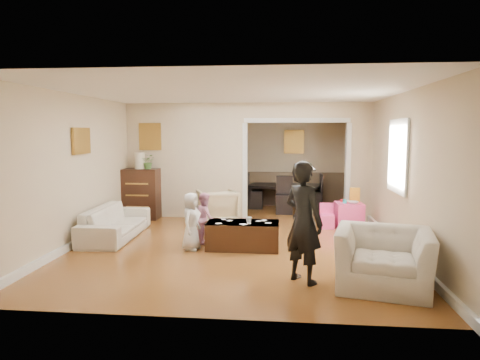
# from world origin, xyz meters

# --- Properties ---
(floor) EXTENTS (7.00, 7.00, 0.00)m
(floor) POSITION_xyz_m (0.00, 0.00, 0.00)
(floor) COLOR #965726
(floor) RESTS_ON ground
(partition_left) EXTENTS (2.75, 0.18, 2.60)m
(partition_left) POSITION_xyz_m (-1.38, 1.80, 1.30)
(partition_left) COLOR #C3A98E
(partition_left) RESTS_ON ground
(partition_right) EXTENTS (0.55, 0.18, 2.60)m
(partition_right) POSITION_xyz_m (2.48, 1.80, 1.30)
(partition_right) COLOR #C3A98E
(partition_right) RESTS_ON ground
(partition_header) EXTENTS (2.22, 0.18, 0.35)m
(partition_header) POSITION_xyz_m (1.10, 1.80, 2.42)
(partition_header) COLOR #C3A98E
(partition_header) RESTS_ON partition_right
(window_pane) EXTENTS (0.03, 0.95, 1.10)m
(window_pane) POSITION_xyz_m (2.73, -0.40, 1.55)
(window_pane) COLOR white
(window_pane) RESTS_ON ground
(framed_art_partition) EXTENTS (0.45, 0.03, 0.55)m
(framed_art_partition) POSITION_xyz_m (-2.20, 1.70, 1.85)
(framed_art_partition) COLOR brown
(framed_art_partition) RESTS_ON partition_left
(framed_art_sofa_wall) EXTENTS (0.03, 0.55, 0.40)m
(framed_art_sofa_wall) POSITION_xyz_m (-2.71, -0.60, 1.80)
(framed_art_sofa_wall) COLOR brown
(framed_art_alcove) EXTENTS (0.45, 0.03, 0.55)m
(framed_art_alcove) POSITION_xyz_m (1.10, 3.44, 1.70)
(framed_art_alcove) COLOR brown
(sofa) EXTENTS (0.83, 1.99, 0.57)m
(sofa) POSITION_xyz_m (-2.29, -0.25, 0.29)
(sofa) COLOR beige
(sofa) RESTS_ON ground
(armchair_back) EXTENTS (1.02, 1.04, 0.73)m
(armchair_back) POSITION_xyz_m (-0.57, 1.13, 0.36)
(armchair_back) COLOR tan
(armchair_back) RESTS_ON ground
(armchair_front) EXTENTS (1.33, 1.23, 0.74)m
(armchair_front) POSITION_xyz_m (2.06, -2.40, 0.37)
(armchair_front) COLOR beige
(armchair_front) RESTS_ON ground
(dresser) EXTENTS (0.82, 0.46, 1.13)m
(dresser) POSITION_xyz_m (-2.38, 1.47, 0.57)
(dresser) COLOR black
(dresser) RESTS_ON ground
(table_lamp) EXTENTS (0.22, 0.22, 0.36)m
(table_lamp) POSITION_xyz_m (-2.38, 1.47, 1.31)
(table_lamp) COLOR beige
(table_lamp) RESTS_ON dresser
(potted_plant) EXTENTS (0.29, 0.26, 0.33)m
(potted_plant) POSITION_xyz_m (-2.18, 1.47, 1.30)
(potted_plant) COLOR #4D7A36
(potted_plant) RESTS_ON dresser
(coffee_table) EXTENTS (1.21, 0.61, 0.45)m
(coffee_table) POSITION_xyz_m (0.14, -0.78, 0.23)
(coffee_table) COLOR #3B2112
(coffee_table) RESTS_ON ground
(coffee_cup) EXTENTS (0.11, 0.11, 0.10)m
(coffee_cup) POSITION_xyz_m (0.24, -0.83, 0.50)
(coffee_cup) COLOR silver
(coffee_cup) RESTS_ON coffee_table
(play_table) EXTENTS (0.56, 0.56, 0.51)m
(play_table) POSITION_xyz_m (2.17, 1.00, 0.26)
(play_table) COLOR #D8387A
(play_table) RESTS_ON ground
(cereal_box) EXTENTS (0.20, 0.08, 0.30)m
(cereal_box) POSITION_xyz_m (2.29, 1.10, 0.66)
(cereal_box) COLOR yellow
(cereal_box) RESTS_ON play_table
(cyan_cup) EXTENTS (0.08, 0.08, 0.08)m
(cyan_cup) POSITION_xyz_m (2.07, 0.95, 0.55)
(cyan_cup) COLOR #23AFAF
(cyan_cup) RESTS_ON play_table
(toy_block) EXTENTS (0.10, 0.09, 0.05)m
(toy_block) POSITION_xyz_m (2.05, 1.12, 0.54)
(toy_block) COLOR red
(toy_block) RESTS_ON play_table
(play_bowl) EXTENTS (0.24, 0.24, 0.06)m
(play_bowl) POSITION_xyz_m (2.22, 0.88, 0.54)
(play_bowl) COLOR silver
(play_bowl) RESTS_ON play_table
(dining_table) EXTENTS (1.94, 1.36, 0.62)m
(dining_table) POSITION_xyz_m (0.86, 3.03, 0.31)
(dining_table) COLOR black
(dining_table) RESTS_ON ground
(adult_person) EXTENTS (0.69, 0.67, 1.59)m
(adult_person) POSITION_xyz_m (1.07, -2.29, 0.80)
(adult_person) COLOR black
(adult_person) RESTS_ON ground
(child_kneel_a) EXTENTS (0.38, 0.52, 0.96)m
(child_kneel_a) POSITION_xyz_m (-0.71, -0.93, 0.48)
(child_kneel_a) COLOR silver
(child_kneel_a) RESTS_ON ground
(child_kneel_b) EXTENTS (0.47, 0.52, 0.90)m
(child_kneel_b) POSITION_xyz_m (-0.56, -0.48, 0.45)
(child_kneel_b) COLOR pink
(child_kneel_b) RESTS_ON ground
(child_toddler) EXTENTS (0.52, 0.48, 0.86)m
(child_toddler) POSITION_xyz_m (1.19, -0.03, 0.43)
(child_toddler) COLOR black
(child_toddler) RESTS_ON ground
(craft_papers) EXTENTS (0.93, 0.50, 0.00)m
(craft_papers) POSITION_xyz_m (0.16, -0.78, 0.45)
(craft_papers) COLOR white
(craft_papers) RESTS_ON coffee_table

